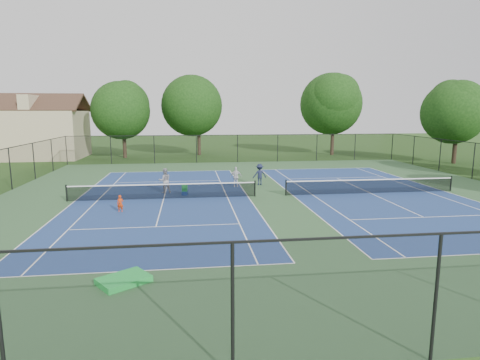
{
  "coord_description": "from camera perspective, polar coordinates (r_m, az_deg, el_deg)",
  "views": [
    {
      "loc": [
        -5.32,
        -25.63,
        5.59
      ],
      "look_at": [
        -2.17,
        -1.0,
        1.3
      ],
      "focal_mm": 30.0,
      "sensor_mm": 36.0,
      "label": 1
    }
  ],
  "objects": [
    {
      "name": "bystander_a",
      "position": [
        29.77,
        -0.56,
        0.45
      ],
      "size": [
        0.91,
        0.44,
        1.51
      ],
      "primitive_type": "imported",
      "rotation": [
        0.0,
        0.0,
        3.06
      ],
      "color": "silver",
      "rests_on": "ground"
    },
    {
      "name": "tree_side_e",
      "position": [
        48.71,
        28.63,
        8.88
      ],
      "size": [
        6.6,
        6.6,
        8.87
      ],
      "color": "#2D2116",
      "rests_on": "ground"
    },
    {
      "name": "perimeter_fence",
      "position": [
        26.47,
        4.39,
        1.11
      ],
      "size": [
        36.08,
        36.08,
        3.02
      ],
      "color": "black",
      "rests_on": "ground"
    },
    {
      "name": "child_player",
      "position": [
        23.4,
        -16.66,
        -3.24
      ],
      "size": [
        0.35,
        0.24,
        0.95
      ],
      "primitive_type": "imported",
      "rotation": [
        0.0,
        0.0,
        -0.02
      ],
      "color": "red",
      "rests_on": "ground"
    },
    {
      "name": "bystander_b",
      "position": [
        30.54,
        2.81,
        0.79
      ],
      "size": [
        1.11,
        0.71,
        1.63
      ],
      "primitive_type": "imported",
      "rotation": [
        0.0,
        0.0,
        3.25
      ],
      "color": "#1A2039",
      "rests_on": "ground"
    },
    {
      "name": "court_pad",
      "position": [
        26.76,
        4.34,
        -2.27
      ],
      "size": [
        36.0,
        36.0,
        0.01
      ],
      "primitive_type": "cube",
      "color": "#305530",
      "rests_on": "ground"
    },
    {
      "name": "clapboard_house",
      "position": [
        53.68,
        -26.68,
        6.1
      ],
      "size": [
        10.8,
        8.1,
        7.65
      ],
      "color": "tan",
      "rests_on": "ground"
    },
    {
      "name": "ground",
      "position": [
        26.76,
        4.34,
        -2.28
      ],
      "size": [
        140.0,
        140.0,
        0.0
      ],
      "primitive_type": "plane",
      "color": "#234716",
      "rests_on": "ground"
    },
    {
      "name": "green_tarp",
      "position": [
        14.09,
        -16.2,
        -13.49
      ],
      "size": [
        1.9,
        1.79,
        0.2
      ],
      "primitive_type": "cube",
      "rotation": [
        0.0,
        0.0,
        0.61
      ],
      "color": "green",
      "rests_on": "ground"
    },
    {
      "name": "ball_hopper",
      "position": [
        27.11,
        -7.88,
        -1.14
      ],
      "size": [
        0.39,
        0.34,
        0.43
      ],
      "primitive_type": "cube",
      "rotation": [
        0.0,
        0.0,
        -0.21
      ],
      "color": "green",
      "rests_on": "ball_crate"
    },
    {
      "name": "tennis_court_left",
      "position": [
        26.26,
        -10.81,
        -2.44
      ],
      "size": [
        12.0,
        23.83,
        1.07
      ],
      "color": "navy",
      "rests_on": "ground"
    },
    {
      "name": "ball_crate",
      "position": [
        27.17,
        -7.87,
        -1.87
      ],
      "size": [
        0.42,
        0.38,
        0.27
      ],
      "primitive_type": "cube",
      "rotation": [
        0.0,
        0.0,
        -0.14
      ],
      "color": "#163F9A",
      "rests_on": "ground"
    },
    {
      "name": "tree_back_b",
      "position": [
        51.65,
        -5.94,
        10.86
      ],
      "size": [
        7.6,
        7.6,
        10.03
      ],
      "color": "#2D2116",
      "rests_on": "ground"
    },
    {
      "name": "tennis_court_right",
      "position": [
        28.96,
        18.05,
        -1.62
      ],
      "size": [
        12.0,
        23.83,
        1.07
      ],
      "color": "navy",
      "rests_on": "ground"
    },
    {
      "name": "tree_back_d",
      "position": [
        52.91,
        13.2,
        10.88
      ],
      "size": [
        7.8,
        7.8,
        10.37
      ],
      "color": "#2D2116",
      "rests_on": "ground"
    },
    {
      "name": "instructor",
      "position": [
        28.06,
        -10.65,
        -0.07
      ],
      "size": [
        0.97,
        0.84,
        1.72
      ],
      "primitive_type": "imported",
      "rotation": [
        0.0,
        0.0,
        3.39
      ],
      "color": "gray",
      "rests_on": "ground"
    },
    {
      "name": "tree_back_a",
      "position": [
        50.22,
        -16.34,
        9.92
      ],
      "size": [
        6.8,
        6.8,
        9.15
      ],
      "color": "#2D2116",
      "rests_on": "ground"
    }
  ]
}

